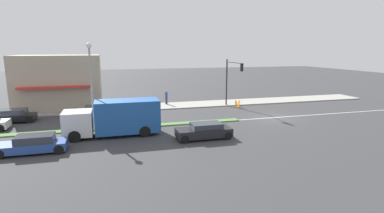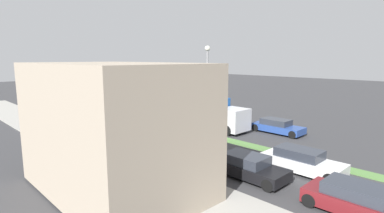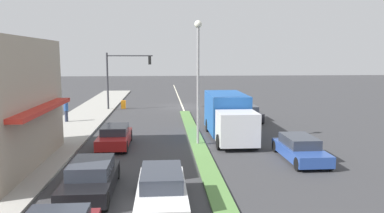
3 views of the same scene
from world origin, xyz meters
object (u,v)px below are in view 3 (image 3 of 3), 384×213
Objects in this scene: pedestrian at (66,110)px; coupe_blue at (300,149)px; delivery_truck at (228,116)px; traffic_signal_main at (122,71)px; warning_aframe_sign at (123,105)px; van_white at (162,190)px; hatchback_red at (115,137)px; street_lamp at (198,66)px; sedan_dark at (247,113)px; suv_black at (91,178)px.

coupe_blue is at bearing 141.05° from pedestrian.
pedestrian is 13.71m from delivery_truck.
warning_aframe_sign is (0.02, -0.89, -3.47)m from traffic_signal_main.
coupe_blue is (-14.90, 12.04, -0.45)m from pedestrian.
pedestrian is 19.34m from van_white.
pedestrian is at bearing 64.88° from warning_aframe_sign.
traffic_signal_main reaches higher than hatchback_red.
traffic_signal_main is 1.38× the size of hatchback_red.
hatchback_red is (5.00, 0.07, -4.16)m from street_lamp.
hatchback_red reaches higher than sedan_dark.
warning_aframe_sign is at bearing -60.92° from coupe_blue.
coupe_blue is (-2.80, 5.61, -0.87)m from delivery_truck.
pedestrian reaches higher than van_white.
sedan_dark is (-7.20, -17.89, -0.05)m from van_white.
pedestrian is 0.41× the size of suv_black.
street_lamp is 10.52m from van_white.
traffic_signal_main reaches higher than warning_aframe_sign.
pedestrian is 9.71m from hatchback_red.
street_lamp is 1.71× the size of sedan_dark.
pedestrian is 14.91m from sedan_dark.
delivery_truck is 1.71× the size of coupe_blue.
traffic_signal_main is 0.76× the size of street_lamp.
suv_black is at bearing 57.05° from street_lamp.
van_white is (-7.70, 17.73, -0.39)m from pedestrian.
traffic_signal_main is at bearing -87.22° from suv_black.
street_lamp reaches higher than sedan_dark.
van_white is 19.29m from sedan_dark.
traffic_signal_main is at bearing -32.00° from sedan_dark.
street_lamp is 10.68m from sedan_dark.
traffic_signal_main reaches higher than sedan_dark.
traffic_signal_main is at bearing 91.48° from warning_aframe_sign.
van_white is at bearing 76.86° from street_lamp.
sedan_dark reaches higher than coupe_blue.
van_white is at bearing 148.54° from suv_black.
pedestrian is 2.10× the size of warning_aframe_sign.
street_lamp is at bearing 111.66° from traffic_signal_main.
traffic_signal_main is 16.08m from delivery_truck.
traffic_signal_main is 23.39m from suv_black.
street_lamp is 1.68× the size of coupe_blue.
sedan_dark is (-10.00, -8.53, -0.00)m from hatchback_red.
coupe_blue is 1.08× the size of hatchback_red.
coupe_blue is (-5.00, 3.74, -4.18)m from street_lamp.
coupe_blue is at bearing 119.08° from warning_aframe_sign.
hatchback_red is (7.20, 1.94, -0.85)m from delivery_truck.
suv_black is at bearing 92.74° from warning_aframe_sign.
traffic_signal_main is 1.32× the size of suv_black.
coupe_blue is 10.65m from hatchback_red.
street_lamp is at bearing -179.24° from hatchback_red.
delivery_truck is (-8.32, 13.55, -2.43)m from traffic_signal_main.
delivery_truck is (-2.20, -1.88, -3.31)m from street_lamp.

